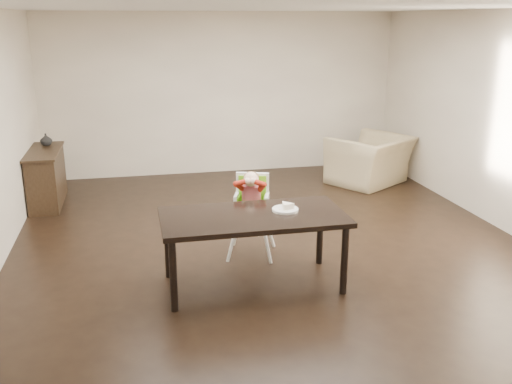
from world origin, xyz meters
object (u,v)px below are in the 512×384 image
high_chair (251,196)px  dining_table (253,222)px  sideboard (47,177)px  armchair (370,152)px

high_chair → dining_table: bearing=-82.8°
high_chair → sideboard: bearing=153.7°
dining_table → high_chair: (0.15, 0.80, 0.02)m
armchair → sideboard: armchair is taller
high_chair → armchair: armchair is taller
high_chair → armchair: (2.48, 2.45, -0.17)m
armchair → sideboard: size_ratio=0.94×
sideboard → armchair: bearing=0.2°
high_chair → armchair: 3.49m
armchair → sideboard: 4.98m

